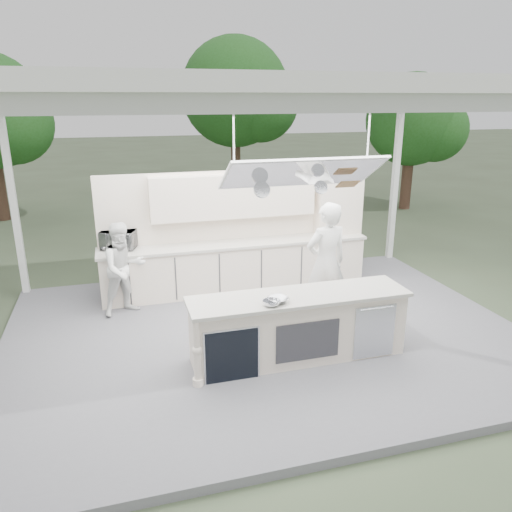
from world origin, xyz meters
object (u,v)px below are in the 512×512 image
object	(u,v)px
head_chef	(326,263)
sous_chef	(124,269)
back_counter	(236,266)
demo_island	(297,327)

from	to	relation	value
head_chef	sous_chef	size ratio (longest dim) A/B	1.25
back_counter	sous_chef	xyz separation A→B (m)	(-2.08, -0.53, 0.32)
sous_chef	head_chef	bearing A→B (deg)	-43.08
demo_island	sous_chef	size ratio (longest dim) A/B	1.95
demo_island	back_counter	size ratio (longest dim) A/B	0.61
demo_island	head_chef	distance (m)	1.49
sous_chef	back_counter	bearing A→B (deg)	-7.94
demo_island	head_chef	bearing A→B (deg)	50.46
head_chef	back_counter	bearing A→B (deg)	-66.17
back_counter	head_chef	distance (m)	2.10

